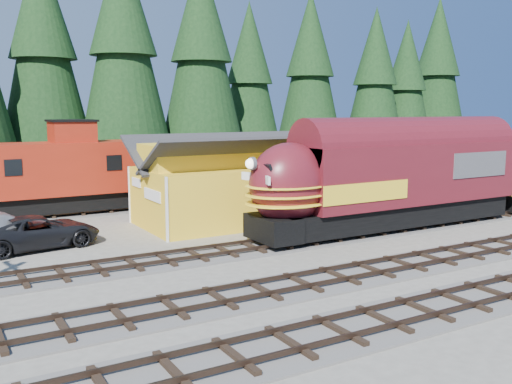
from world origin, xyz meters
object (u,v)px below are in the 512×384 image
depot (241,173)px  locomotive (382,182)px  pickup_truck_a (38,232)px  pickup_truck_b (0,231)px  caboose (57,173)px

depot → locomotive: (5.35, -6.50, -0.18)m
depot → pickup_truck_a: 12.16m
locomotive → pickup_truck_b: locomotive is taller
locomotive → pickup_truck_a: bearing=162.2°
depot → caboose: caboose is taller
depot → pickup_truck_b: (-13.58, -0.12, -2.05)m
depot → pickup_truck_b: 13.73m
depot → locomotive: depot is taller
depot → pickup_truck_b: depot is taller
depot → locomotive: size_ratio=0.72×
pickup_truck_b → locomotive: bearing=-121.3°
caboose → depot: bearing=-39.1°
pickup_truck_b → depot: bearing=-102.2°
depot → pickup_truck_a: size_ratio=2.17×
caboose → pickup_truck_a: bearing=-107.8°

